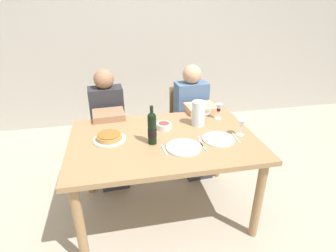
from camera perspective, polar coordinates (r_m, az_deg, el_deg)
The scene contains 19 objects.
ground_plane at distance 2.63m, azimuth -0.83°, elevation -17.28°, with size 8.00×8.00×0.00m, color #B2A893.
back_wall at distance 4.06m, azimuth -6.94°, elevation 19.92°, with size 8.00×0.10×2.80m, color #B2ADA3.
dining_table at distance 2.23m, azimuth -0.94°, elevation -4.65°, with size 1.50×1.00×0.76m.
wine_bottle at distance 2.06m, azimuth -3.38°, elevation -0.46°, with size 0.07×0.07×0.31m.
water_pitcher at distance 2.39m, azimuth 6.42°, elevation 2.39°, with size 0.17×0.12×0.22m.
baked_tart at distance 2.20m, azimuth -12.24°, elevation -2.23°, with size 0.26×0.26×0.06m.
salad_bowl at distance 2.33m, azimuth -0.87°, elevation 0.17°, with size 0.13×0.13×0.06m.
wine_glass_left_diner at distance 2.54m, azimuth 10.62°, elevation 3.66°, with size 0.06×0.06×0.15m.
wine_glass_right_diner at distance 2.28m, azimuth 15.18°, elevation 0.36°, with size 0.07×0.07×0.14m.
dinner_plate_left_setting at distance 2.20m, azimuth 10.57°, elevation -2.73°, with size 0.25×0.25×0.01m, color white.
dinner_plate_right_setting at distance 2.05m, azimuth 3.33°, elevation -4.51°, with size 0.27×0.27×0.01m, color silver.
fork_left_setting at distance 2.15m, azimuth 6.84°, elevation -3.22°, with size 0.16×0.01×0.01m, color silver.
knife_left_setting at distance 2.26m, azimuth 14.11°, elevation -2.41°, with size 0.18×0.01×0.01m, color silver.
knife_right_setting at distance 2.09m, azimuth 7.32°, elevation -4.16°, with size 0.18×0.01×0.01m, color silver.
spoon_right_setting at distance 2.02m, azimuth -0.80°, elevation -5.03°, with size 0.16×0.01×0.01m, color silver.
chair_left at distance 3.08m, azimuth -12.40°, elevation 0.13°, with size 0.43×0.43×0.87m.
diner_left at distance 2.82m, azimuth -12.32°, elevation 0.32°, with size 0.36×0.52×1.16m.
chair_right at distance 3.18m, azimuth 4.00°, elevation 1.47°, with size 0.43×0.43×0.87m.
diner_right at distance 2.92m, azimuth 5.52°, elevation 1.77°, with size 0.35×0.52×1.16m.
Camera 1 is at (-0.35, -1.90, 1.80)m, focal length 28.96 mm.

